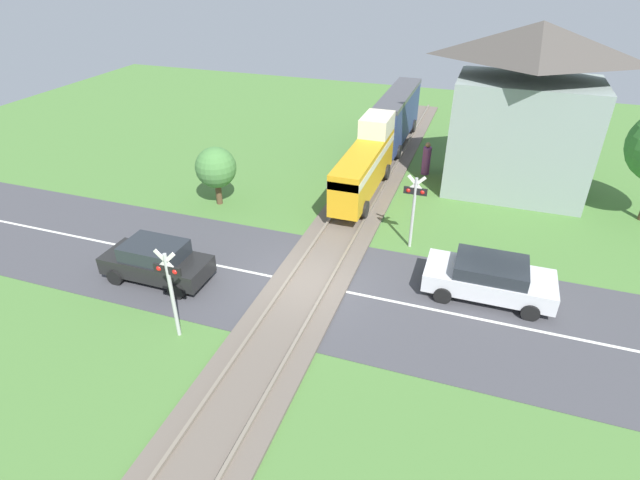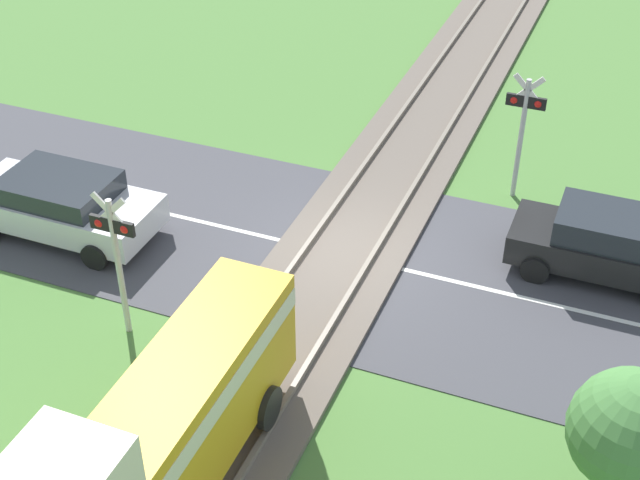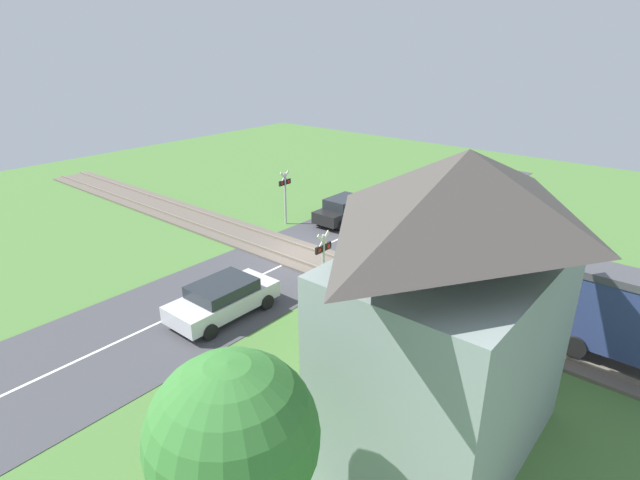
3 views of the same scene
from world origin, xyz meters
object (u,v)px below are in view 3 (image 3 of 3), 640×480
crossing_signal_east_approach (323,259)px  pedestrian_by_station (522,352)px  car_near_crossing (344,209)px  station_building (451,316)px  train (556,296)px  crossing_signal_west_approach (285,190)px  car_far_side (223,298)px

crossing_signal_east_approach → pedestrian_by_station: (-0.57, 7.64, -1.20)m
car_near_crossing → station_building: 17.42m
train → station_building: size_ratio=1.90×
car_near_crossing → crossing_signal_east_approach: bearing=32.5°
pedestrian_by_station → crossing_signal_east_approach: bearing=-85.8°
car_near_crossing → pedestrian_by_station: bearing=59.2°
train → crossing_signal_east_approach: bearing=-69.3°
car_near_crossing → crossing_signal_west_approach: size_ratio=1.25×
crossing_signal_west_approach → car_near_crossing: bearing=134.7°
train → crossing_signal_west_approach: 15.73m
train → crossing_signal_east_approach: 8.32m
car_near_crossing → crossing_signal_east_approach: (8.27, 5.27, 1.22)m
car_near_crossing → pedestrian_by_station: 15.04m
car_near_crossing → crossing_signal_west_approach: bearing=-45.3°
car_far_side → crossing_signal_west_approach: bearing=-149.7°
car_near_crossing → crossing_signal_west_approach: crossing_signal_west_approach is taller
car_far_side → crossing_signal_west_approach: 10.51m
crossing_signal_west_approach → crossing_signal_east_approach: (5.90, 7.67, 0.00)m
train → car_near_crossing: size_ratio=3.80×
car_far_side → station_building: 9.90m
station_building → car_near_crossing: bearing=-134.3°
crossing_signal_east_approach → station_building: (3.70, 7.01, 1.81)m
train → pedestrian_by_station: (2.38, -0.14, -1.06)m
station_building → pedestrian_by_station: 5.26m
crossing_signal_west_approach → station_building: bearing=56.8°
car_near_crossing → car_far_side: car_near_crossing is taller
station_building → pedestrian_by_station: bearing=171.5°
crossing_signal_east_approach → car_near_crossing: bearing=-147.5°
station_building → pedestrian_by_station: size_ratio=4.46×
car_near_crossing → car_far_side: size_ratio=0.90×
train → crossing_signal_west_approach: (-2.95, -15.45, 0.14)m
car_near_crossing → crossing_signal_east_approach: crossing_signal_east_approach is taller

